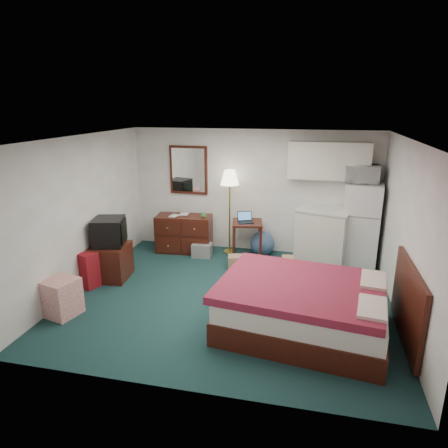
% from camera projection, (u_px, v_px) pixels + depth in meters
% --- Properties ---
extents(floor, '(5.00, 4.50, 0.01)m').
position_uv_depth(floor, '(230.00, 297.00, 6.42)').
color(floor, '#11292A').
rests_on(floor, ground).
extents(ceiling, '(5.00, 4.50, 0.01)m').
position_uv_depth(ceiling, '(230.00, 138.00, 5.69)').
color(ceiling, beige).
rests_on(ceiling, walls).
extents(walls, '(5.01, 4.51, 2.50)m').
position_uv_depth(walls, '(230.00, 222.00, 6.05)').
color(walls, beige).
rests_on(walls, floor).
extents(mirror, '(0.80, 0.06, 1.00)m').
position_uv_depth(mirror, '(189.00, 170.00, 8.29)').
color(mirror, white).
rests_on(mirror, walls).
extents(upper_cabinets, '(1.50, 0.35, 0.70)m').
position_uv_depth(upper_cabinets, '(328.00, 161.00, 7.48)').
color(upper_cabinets, silver).
rests_on(upper_cabinets, walls).
extents(headboard, '(0.06, 1.56, 1.00)m').
position_uv_depth(headboard, '(408.00, 304.00, 5.05)').
color(headboard, black).
rests_on(headboard, walls).
extents(dresser, '(1.17, 0.61, 0.77)m').
position_uv_depth(dresser, '(184.00, 234.00, 8.29)').
color(dresser, black).
rests_on(dresser, floor).
extents(floor_lamp, '(0.45, 0.45, 1.72)m').
position_uv_depth(floor_lamp, '(230.00, 212.00, 8.10)').
color(floor_lamp, gold).
rests_on(floor_lamp, floor).
extents(desk, '(0.68, 0.68, 0.74)m').
position_uv_depth(desk, '(247.00, 239.00, 7.98)').
color(desk, black).
rests_on(desk, floor).
extents(exercise_ball, '(0.53, 0.53, 0.50)m').
position_uv_depth(exercise_ball, '(262.00, 243.00, 8.11)').
color(exercise_ball, '#3C5884').
rests_on(exercise_ball, floor).
extents(kitchen_counter, '(1.11, 0.97, 1.03)m').
position_uv_depth(kitchen_counter, '(324.00, 236.00, 7.74)').
color(kitchen_counter, silver).
rests_on(kitchen_counter, floor).
extents(fridge, '(0.74, 0.74, 1.58)m').
position_uv_depth(fridge, '(361.00, 225.00, 7.49)').
color(fridge, silver).
rests_on(fridge, floor).
extents(bed, '(2.34, 1.94, 0.68)m').
position_uv_depth(bed, '(303.00, 307.00, 5.38)').
color(bed, maroon).
rests_on(bed, floor).
extents(tv_stand, '(0.68, 0.73, 0.61)m').
position_uv_depth(tv_stand, '(111.00, 262.00, 7.03)').
color(tv_stand, black).
rests_on(tv_stand, floor).
extents(suitcase, '(0.34, 0.43, 0.61)m').
position_uv_depth(suitcase, '(91.00, 269.00, 6.70)').
color(suitcase, maroon).
rests_on(suitcase, floor).
extents(retail_box, '(0.54, 0.54, 0.55)m').
position_uv_depth(retail_box, '(61.00, 297.00, 5.80)').
color(retail_box, silver).
rests_on(retail_box, floor).
extents(file_bin, '(0.41, 0.32, 0.27)m').
position_uv_depth(file_bin, '(202.00, 250.00, 8.06)').
color(file_bin, slate).
rests_on(file_bin, floor).
extents(cardboard_box_a, '(0.33, 0.30, 0.24)m').
position_uv_depth(cardboard_box_a, '(236.00, 262.00, 7.50)').
color(cardboard_box_a, brown).
rests_on(cardboard_box_a, floor).
extents(cardboard_box_b, '(0.23, 0.26, 0.24)m').
position_uv_depth(cardboard_box_b, '(287.00, 263.00, 7.45)').
color(cardboard_box_b, brown).
rests_on(cardboard_box_b, floor).
extents(laptop, '(0.36, 0.32, 0.20)m').
position_uv_depth(laptop, '(246.00, 218.00, 7.80)').
color(laptop, black).
rests_on(laptop, desk).
extents(crt_tv, '(0.64, 0.67, 0.48)m').
position_uv_depth(crt_tv, '(109.00, 232.00, 6.92)').
color(crt_tv, black).
rests_on(crt_tv, tv_stand).
extents(microwave, '(0.61, 0.35, 0.40)m').
position_uv_depth(microwave, '(362.00, 172.00, 7.27)').
color(microwave, silver).
rests_on(microwave, fridge).
extents(book_a, '(0.16, 0.05, 0.22)m').
position_uv_depth(book_a, '(171.00, 211.00, 8.14)').
color(book_a, brown).
rests_on(book_a, dresser).
extents(book_b, '(0.18, 0.03, 0.24)m').
position_uv_depth(book_b, '(180.00, 209.00, 8.24)').
color(book_b, brown).
rests_on(book_b, dresser).
extents(mug, '(0.13, 0.12, 0.11)m').
position_uv_depth(mug, '(204.00, 215.00, 8.05)').
color(mug, '#4B9343').
rests_on(mug, dresser).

